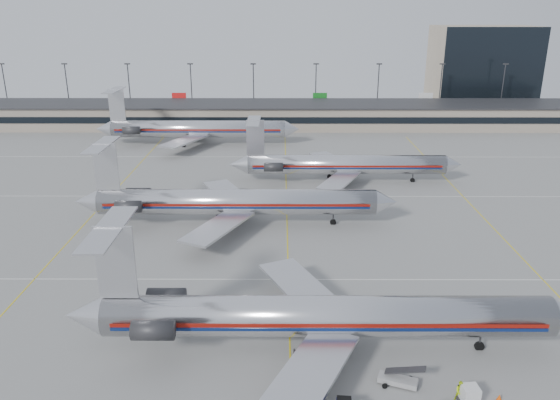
{
  "coord_description": "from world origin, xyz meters",
  "views": [
    {
      "loc": [
        -0.78,
        -47.46,
        30.25
      ],
      "look_at": [
        -1.04,
        25.39,
        4.5
      ],
      "focal_mm": 35.0,
      "sensor_mm": 36.0,
      "label": 1
    }
  ],
  "objects_px": {
    "belt_loader": "(399,379)",
    "uld_container": "(470,396)",
    "jet_second_row": "(230,202)",
    "jet_foreground": "(316,315)"
  },
  "relations": [
    {
      "from": "belt_loader",
      "to": "jet_foreground",
      "type": "bearing_deg",
      "value": 163.81
    },
    {
      "from": "jet_second_row",
      "to": "belt_loader",
      "type": "relative_size",
      "value": 11.77
    },
    {
      "from": "uld_container",
      "to": "belt_loader",
      "type": "relative_size",
      "value": 0.43
    },
    {
      "from": "jet_second_row",
      "to": "belt_loader",
      "type": "distance_m",
      "value": 40.37
    },
    {
      "from": "jet_foreground",
      "to": "uld_container",
      "type": "height_order",
      "value": "jet_foreground"
    },
    {
      "from": "belt_loader",
      "to": "uld_container",
      "type": "bearing_deg",
      "value": -4.51
    },
    {
      "from": "jet_foreground",
      "to": "belt_loader",
      "type": "bearing_deg",
      "value": -36.82
    },
    {
      "from": "uld_container",
      "to": "jet_foreground",
      "type": "bearing_deg",
      "value": 141.98
    },
    {
      "from": "jet_second_row",
      "to": "uld_container",
      "type": "relative_size",
      "value": 27.4
    },
    {
      "from": "uld_container",
      "to": "belt_loader",
      "type": "height_order",
      "value": "belt_loader"
    }
  ]
}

